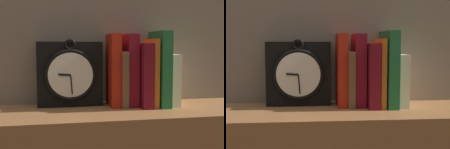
{
  "view_description": "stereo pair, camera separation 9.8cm",
  "coord_description": "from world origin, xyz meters",
  "views": [
    {
      "loc": [
        -0.18,
        -0.96,
        1.02
      ],
      "look_at": [
        0.0,
        0.0,
        0.93
      ],
      "focal_mm": 50.0,
      "sensor_mm": 36.0,
      "label": 1
    },
    {
      "loc": [
        -0.09,
        -0.98,
        1.02
      ],
      "look_at": [
        0.0,
        0.0,
        0.93
      ],
      "focal_mm": 50.0,
      "sensor_mm": 36.0,
      "label": 2
    }
  ],
  "objects": [
    {
      "name": "clock",
      "position": [
        -0.13,
        0.1,
        0.92
      ],
      "size": [
        0.22,
        0.08,
        0.23
      ],
      "color": "black",
      "rests_on": "bookshelf"
    },
    {
      "name": "book_slot0_red",
      "position": [
        0.02,
        0.07,
        0.94
      ],
      "size": [
        0.03,
        0.12,
        0.24
      ],
      "color": "#B32011",
      "rests_on": "bookshelf"
    },
    {
      "name": "book_slot1_brown",
      "position": [
        0.05,
        0.07,
        0.91
      ],
      "size": [
        0.02,
        0.13,
        0.19
      ],
      "color": "brown",
      "rests_on": "bookshelf"
    },
    {
      "name": "book_slot2_maroon",
      "position": [
        0.08,
        0.07,
        0.94
      ],
      "size": [
        0.04,
        0.12,
        0.24
      ],
      "color": "maroon",
      "rests_on": "bookshelf"
    },
    {
      "name": "book_slot3_maroon",
      "position": [
        0.12,
        0.06,
        0.92
      ],
      "size": [
        0.04,
        0.16,
        0.21
      ],
      "color": "maroon",
      "rests_on": "bookshelf"
    },
    {
      "name": "book_slot4_orange",
      "position": [
        0.15,
        0.06,
        0.93
      ],
      "size": [
        0.02,
        0.15,
        0.23
      ],
      "color": "orange",
      "rests_on": "bookshelf"
    },
    {
      "name": "book_slot5_green",
      "position": [
        0.18,
        0.06,
        0.94
      ],
      "size": [
        0.03,
        0.16,
        0.25
      ],
      "color": "#1F6534",
      "rests_on": "bookshelf"
    },
    {
      "name": "book_slot6_cream",
      "position": [
        0.22,
        0.06,
        0.9
      ],
      "size": [
        0.03,
        0.14,
        0.18
      ],
      "color": "beige",
      "rests_on": "bookshelf"
    }
  ]
}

